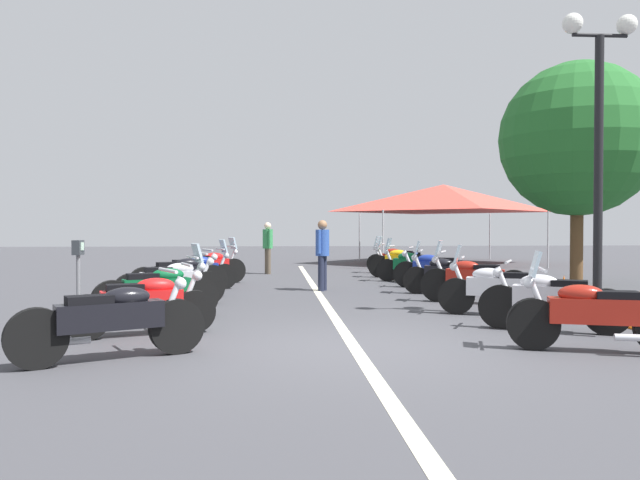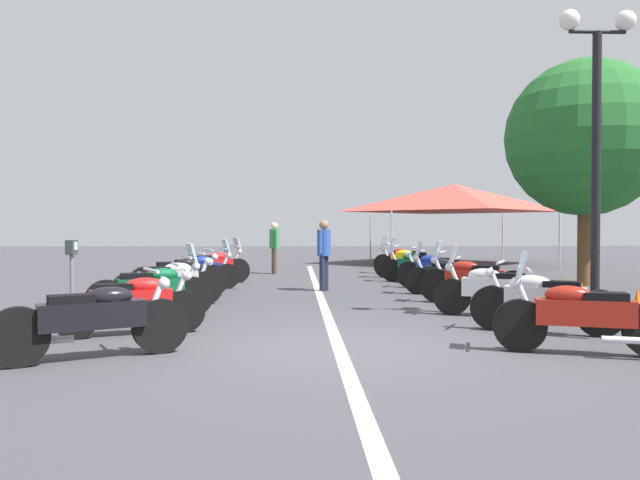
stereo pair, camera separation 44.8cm
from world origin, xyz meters
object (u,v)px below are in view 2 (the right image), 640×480
Objects in this scene: roadside_tree_0 at (585,138)px; event_tent at (454,198)px; motorcycle_right_row_8 at (404,259)px; motorcycle_right_row_0 at (581,315)px; motorcycle_right_row_5 at (438,270)px; motorcycle_left_row_2 at (153,290)px; bystander_0 at (324,249)px; traffic_cone_1 at (582,301)px; traffic_cone_2 at (637,310)px; motorcycle_left_row_3 at (169,282)px; motorcycle_right_row_1 at (543,301)px; motorcycle_right_row_2 at (493,289)px; motorcycle_left_row_5 at (197,271)px; bystander_1 at (274,244)px; motorcycle_left_row_6 at (213,266)px; traffic_cone_0 at (563,294)px; motorcycle_right_row_6 at (417,265)px; motorcycle_left_row_0 at (94,319)px; motorcycle_left_row_1 at (133,303)px; motorcycle_right_row_3 at (473,279)px; parking_meter at (72,266)px; motorcycle_right_row_4 at (450,274)px; street_lamp_twin_globe at (597,109)px; motorcycle_right_row_7 at (409,262)px; motorcycle_left_row_4 at (180,275)px.

event_tent is (9.15, 0.94, -1.08)m from roadside_tree_0.
event_tent reaches higher than motorcycle_right_row_8.
motorcycle_right_row_0 reaches higher than motorcycle_right_row_5.
motorcycle_left_row_2 reaches higher than motorcycle_right_row_5.
traffic_cone_1 is at bearing 156.69° from bystander_0.
motorcycle_left_row_3 is at bearing 67.14° from traffic_cone_2.
motorcycle_right_row_1 is 0.98× the size of motorcycle_right_row_2.
motorcycle_right_row_0 reaches higher than motorcycle_left_row_5.
bystander_1 reaches higher than motorcycle_left_row_5.
motorcycle_left_row_5 is at bearing 54.65° from traffic_cone_1.
motorcycle_left_row_6 is 8.79m from traffic_cone_0.
motorcycle_right_row_5 is at bearing 5.52° from motorcycle_left_row_3.
traffic_cone_0 is at bearing -92.34° from motorcycle_right_row_1.
motorcycle_right_row_6 is 0.99× the size of motorcycle_right_row_8.
motorcycle_right_row_1 reaches higher than traffic_cone_2.
motorcycle_right_row_0 is (0.05, -5.58, 0.00)m from motorcycle_left_row_0.
roadside_tree_0 reaches higher than motorcycle_left_row_2.
motorcycle_left_row_2 is 7.35m from traffic_cone_2.
motorcycle_right_row_2 is 0.99× the size of motorcycle_right_row_5.
bystander_1 is (4.86, 4.09, 0.50)m from motorcycle_right_row_5.
motorcycle_left_row_1 is at bearing -109.42° from motorcycle_left_row_3.
bystander_1 is at bearing -49.66° from bystander_0.
motorcycle_left_row_2 is at bearing 78.56° from traffic_cone_2.
motorcycle_right_row_3 is 1.55× the size of parking_meter.
motorcycle_left_row_0 is at bearing 111.74° from traffic_cone_1.
motorcycle_right_row_4 is at bearing 109.53° from motorcycle_right_row_5.
motorcycle_left_row_5 is 5.24m from bystander_1.
motorcycle_right_row_4 is at bearing 19.11° from traffic_cone_1.
street_lamp_twin_globe is 0.86× the size of roadside_tree_0.
street_lamp_twin_globe is (-6.65, -6.89, 2.87)m from motorcycle_left_row_6.
street_lamp_twin_globe reaches higher than motorcycle_left_row_1.
motorcycle_right_row_1 is at bearing 112.73° from motorcycle_right_row_5.
motorcycle_right_row_2 is 0.99× the size of motorcycle_right_row_8.
motorcycle_right_row_4 is at bearing -74.19° from bystander_1.
traffic_cone_0 is 5.45m from bystander_0.
motorcycle_right_row_7 is (10.73, 0.02, 0.01)m from motorcycle_right_row_0.
event_tent is (15.04, -9.73, 1.75)m from parking_meter.
motorcycle_right_row_1 is 4.83m from motorcycle_right_row_4.
roadside_tree_0 reaches higher than motorcycle_left_row_4.
motorcycle_left_row_1 reaches higher than traffic_cone_2.
motorcycle_right_row_5 is 3.17× the size of traffic_cone_1.
motorcycle_right_row_7 reaches higher than motorcycle_right_row_1.
motorcycle_right_row_2 is at bearing 11.60° from parking_meter.
parking_meter reaches higher than motorcycle_left_row_6.
bystander_0 is (2.57, 2.76, 0.49)m from motorcycle_right_row_3.
traffic_cone_0 is (-2.27, -7.21, -0.18)m from motorcycle_left_row_4.
motorcycle_right_row_6 reaches higher than motorcycle_right_row_4.
motorcycle_left_row_1 is at bearing 83.70° from motorcycle_right_row_8.
roadside_tree_0 reaches higher than motorcycle_right_row_2.
motorcycle_right_row_3 is 0.41× the size of street_lamp_twin_globe.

